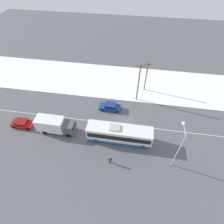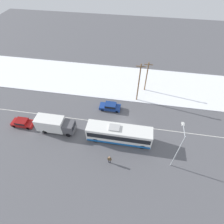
# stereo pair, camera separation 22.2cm
# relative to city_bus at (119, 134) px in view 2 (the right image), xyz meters

# --- Properties ---
(ground_plane) EXTENTS (120.00, 120.00, 0.00)m
(ground_plane) POSITION_rel_city_bus_xyz_m (0.44, 3.46, -1.64)
(ground_plane) COLOR #56565B
(snow_lot) EXTENTS (80.00, 13.14, 0.12)m
(snow_lot) POSITION_rel_city_bus_xyz_m (0.44, 16.71, -1.58)
(snow_lot) COLOR white
(snow_lot) RESTS_ON ground_plane
(lane_marking_center) EXTENTS (60.00, 0.12, 0.00)m
(lane_marking_center) POSITION_rel_city_bus_xyz_m (0.44, 3.46, -1.64)
(lane_marking_center) COLOR silver
(lane_marking_center) RESTS_ON ground_plane
(city_bus) EXTENTS (11.08, 2.57, 3.37)m
(city_bus) POSITION_rel_city_bus_xyz_m (0.00, 0.00, 0.00)
(city_bus) COLOR white
(city_bus) RESTS_ON ground_plane
(box_truck) EXTENTS (6.89, 2.30, 3.08)m
(box_truck) POSITION_rel_city_bus_xyz_m (-11.68, 0.18, 0.05)
(box_truck) COLOR silver
(box_truck) RESTS_ON ground_plane
(sedan_car) EXTENTS (4.29, 1.80, 1.48)m
(sedan_car) POSITION_rel_city_bus_xyz_m (-2.79, 7.20, -0.84)
(sedan_car) COLOR navy
(sedan_car) RESTS_ON ground_plane
(parked_car_near_truck) EXTENTS (4.10, 1.80, 1.38)m
(parked_car_near_truck) POSITION_rel_city_bus_xyz_m (-18.34, 0.29, -0.89)
(parked_car_near_truck) COLOR maroon
(parked_car_near_truck) RESTS_ON ground_plane
(pedestrian_at_stop) EXTENTS (0.65, 0.29, 1.81)m
(pedestrian_at_stop) POSITION_rel_city_bus_xyz_m (-0.85, -4.64, -0.54)
(pedestrian_at_stop) COLOR #23232D
(pedestrian_at_stop) RESTS_ON ground_plane
(streetlamp) EXTENTS (0.36, 2.62, 7.84)m
(streetlamp) POSITION_rel_city_bus_xyz_m (8.77, -3.02, 3.27)
(streetlamp) COLOR #9EA3A8
(streetlamp) RESTS_ON ground_plane
(utility_pole_roadside) EXTENTS (1.80, 0.24, 8.87)m
(utility_pole_roadside) POSITION_rel_city_bus_xyz_m (2.37, 10.91, 2.98)
(utility_pole_roadside) COLOR brown
(utility_pole_roadside) RESTS_ON ground_plane
(utility_pole_snowlot) EXTENTS (1.80, 0.24, 7.19)m
(utility_pole_snowlot) POSITION_rel_city_bus_xyz_m (3.93, 14.57, 2.13)
(utility_pole_snowlot) COLOR brown
(utility_pole_snowlot) RESTS_ON ground_plane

